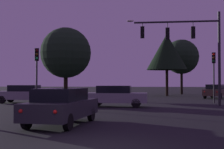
# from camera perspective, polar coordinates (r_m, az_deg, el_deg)

# --- Properties ---
(ground_plane) EXTENTS (168.00, 168.00, 0.00)m
(ground_plane) POSITION_cam_1_polar(r_m,az_deg,el_deg) (32.51, 4.41, -4.52)
(ground_plane) COLOR black
(ground_plane) RESTS_ON ground
(traffic_signal_mast_arm) EXTENTS (7.04, 0.38, 7.06)m
(traffic_signal_mast_arm) POSITION_cam_1_polar(r_m,az_deg,el_deg) (24.36, 13.90, 6.00)
(traffic_signal_mast_arm) COLOR #232326
(traffic_signal_mast_arm) RESTS_ON ground
(traffic_light_corner_left) EXTENTS (0.34, 0.37, 4.28)m
(traffic_light_corner_left) POSITION_cam_1_polar(r_m,az_deg,el_deg) (27.55, 18.15, 1.28)
(traffic_light_corner_left) COLOR #232326
(traffic_light_corner_left) RESTS_ON ground
(traffic_light_corner_right) EXTENTS (0.37, 0.39, 4.20)m
(traffic_light_corner_right) POSITION_cam_1_polar(r_m,az_deg,el_deg) (22.92, -13.62, 1.66)
(traffic_light_corner_right) COLOR #232326
(traffic_light_corner_right) RESTS_ON ground
(car_nearside_lane) EXTENTS (2.28, 4.74, 1.52)m
(car_nearside_lane) POSITION_cam_1_polar(r_m,az_deg,el_deg) (13.18, -9.18, -5.65)
(car_nearside_lane) COLOR #232328
(car_nearside_lane) RESTS_ON ground
(car_crossing_left) EXTENTS (4.51, 1.81, 1.52)m
(car_crossing_left) POSITION_cam_1_polar(r_m,az_deg,el_deg) (22.42, 0.68, -3.91)
(car_crossing_left) COLOR gray
(car_crossing_left) RESTS_ON ground
(car_crossing_right) EXTENTS (4.45, 1.94, 1.52)m
(car_crossing_right) POSITION_cam_1_polar(r_m,az_deg,el_deg) (27.46, -15.98, -3.39)
(car_crossing_right) COLOR gray
(car_crossing_right) RESTS_ON ground
(car_far_lane) EXTENTS (3.45, 4.58, 1.52)m
(car_far_lane) POSITION_cam_1_polar(r_m,az_deg,el_deg) (35.82, 18.50, -2.89)
(car_far_lane) COLOR #473828
(car_far_lane) RESTS_ON ground
(tree_behind_sign) EXTENTS (5.18, 5.18, 7.98)m
(tree_behind_sign) POSITION_cam_1_polar(r_m,az_deg,el_deg) (40.54, 10.01, 4.12)
(tree_behind_sign) COLOR black
(tree_behind_sign) RESTS_ON ground
(tree_left_far) EXTENTS (5.02, 5.02, 7.96)m
(tree_left_far) POSITION_cam_1_polar(r_m,az_deg,el_deg) (46.28, 12.61, 3.18)
(tree_left_far) COLOR black
(tree_left_far) RESTS_ON ground
(tree_center_horizon) EXTENTS (5.44, 5.44, 7.65)m
(tree_center_horizon) POSITION_cam_1_polar(r_m,az_deg,el_deg) (33.88, -8.46, 3.94)
(tree_center_horizon) COLOR black
(tree_center_horizon) RESTS_ON ground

